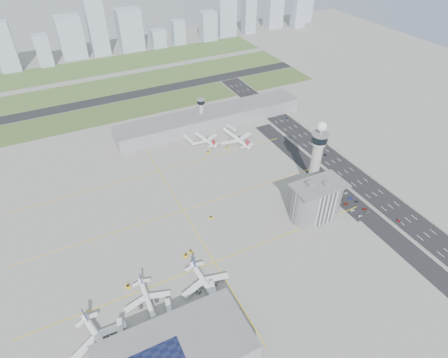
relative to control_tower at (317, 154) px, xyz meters
name	(u,v)px	position (x,y,z in m)	size (l,w,h in m)	color
ground	(244,218)	(-72.00, -8.00, -35.04)	(1000.00, 1000.00, 0.00)	gray
grass_strip_0	(139,107)	(-92.00, 217.00, -35.00)	(480.00, 50.00, 0.08)	#435B2B
grass_strip_1	(123,84)	(-92.00, 292.00, -35.00)	(480.00, 60.00, 0.08)	#43612E
grass_strip_2	(109,65)	(-92.00, 372.00, -35.00)	(480.00, 70.00, 0.08)	#456630
runway	(130,95)	(-92.00, 254.00, -34.98)	(480.00, 22.00, 0.10)	black
highway	(355,179)	(43.00, -8.00, -34.99)	(28.00, 500.00, 0.10)	black
barrier_left	(343,182)	(29.00, -8.00, -34.44)	(0.60, 500.00, 1.20)	#9E9E99
barrier_right	(367,174)	(57.00, -8.00, -34.44)	(0.60, 500.00, 1.20)	#9E9E99
landside_road	(341,193)	(18.00, -18.00, -35.00)	(18.00, 260.00, 0.08)	black
parking_lot	(348,202)	(16.00, -30.00, -34.99)	(20.00, 44.00, 0.10)	black
taxiway_line_h_0	(214,262)	(-112.00, -38.00, -35.04)	(260.00, 0.60, 0.01)	yellow
taxiway_line_h_1	(183,210)	(-112.00, 22.00, -35.04)	(260.00, 0.60, 0.01)	yellow
taxiway_line_h_2	(159,171)	(-112.00, 82.00, -35.04)	(260.00, 0.60, 0.01)	yellow
taxiway_line_v	(183,210)	(-112.00, 22.00, -35.04)	(0.60, 260.00, 0.01)	yellow
control_tower	(317,154)	(0.00, 0.00, 0.00)	(14.00, 14.00, 64.50)	#ADAAA5
secondary_tower	(201,110)	(-42.00, 142.00, -16.24)	(8.60, 8.60, 31.90)	#ADAAA5
admin_building	(316,200)	(-20.01, -30.00, -19.74)	(42.00, 24.00, 33.50)	#B2B2B7
terminal_pier	(211,118)	(-32.00, 140.00, -27.14)	(210.00, 32.00, 15.80)	gray
near_terminal	(175,352)	(-160.07, -90.02, -28.62)	(84.00, 42.00, 13.00)	gray
airplane_near_a	(99,338)	(-195.74, -62.29, -29.45)	(39.93, 33.94, 11.18)	white
airplane_near_b	(147,299)	(-163.39, -49.27, -30.09)	(35.39, 30.09, 9.91)	white
airplane_near_c	(206,282)	(-125.90, -54.57, -29.48)	(39.74, 33.77, 11.13)	white
airplane_far_a	(204,137)	(-53.04, 110.50, -29.85)	(37.06, 31.50, 10.38)	white
airplane_far_b	(236,136)	(-23.29, 96.94, -28.74)	(45.02, 38.26, 12.60)	white
jet_bridge_near_0	(122,342)	(-185.00, -69.00, -32.19)	(14.00, 3.00, 5.70)	silver
jet_bridge_near_1	(171,321)	(-155.00, -69.00, -32.19)	(14.00, 3.00, 5.70)	silver
jet_bridge_near_2	(217,301)	(-125.00, -69.00, -32.19)	(14.00, 3.00, 5.70)	silver
jet_bridge_far_0	(184,137)	(-70.00, 124.00, -32.19)	(14.00, 3.00, 5.70)	silver
jet_bridge_far_1	(227,126)	(-20.00, 124.00, -32.19)	(14.00, 3.00, 5.70)	silver
tug_0	(128,286)	(-171.68, -31.71, -34.04)	(2.37, 3.44, 2.00)	yellow
tug_1	(191,251)	(-123.39, -22.19, -34.18)	(2.04, 2.97, 1.72)	gold
tug_2	(186,255)	(-127.93, -24.25, -34.08)	(2.27, 3.30, 1.92)	#F4AE0F
tug_3	(211,217)	(-95.37, 3.28, -34.14)	(2.13, 3.09, 1.80)	gold
tug_4	(208,152)	(-58.60, 89.77, -34.07)	(2.29, 3.34, 1.94)	yellow
tug_5	(227,148)	(-37.95, 88.02, -34.13)	(2.14, 3.12, 1.81)	yellow
car_lot_0	(360,216)	(12.03, -47.94, -34.40)	(1.52, 3.78, 1.29)	white
car_lot_1	(352,210)	(11.09, -40.14, -34.42)	(1.32, 3.78, 1.24)	#B1B1B1
car_lot_2	(346,204)	(11.66, -31.72, -34.45)	(1.97, 4.26, 1.18)	maroon
car_lot_3	(341,200)	(11.40, -25.59, -34.43)	(1.72, 4.24, 1.23)	black
car_lot_4	(336,195)	(11.79, -19.21, -34.46)	(1.36, 3.38, 1.15)	navy
car_lot_5	(332,193)	(10.70, -15.05, -34.41)	(1.33, 3.80, 1.25)	white
car_lot_6	(367,212)	(20.03, -47.33, -34.45)	(1.97, 4.26, 1.19)	slate
car_lot_7	(365,209)	(21.21, -43.35, -34.48)	(1.58, 3.88, 1.13)	maroon
car_lot_8	(357,201)	(21.96, -33.28, -34.42)	(1.46, 3.62, 1.23)	#26262A
car_lot_9	(350,198)	(20.04, -27.81, -34.39)	(1.37, 3.93, 1.30)	navy
car_lot_10	(346,193)	(21.36, -20.71, -34.47)	(1.90, 4.12, 1.15)	silver
car_lot_11	(340,188)	(21.42, -12.69, -34.48)	(1.57, 3.87, 1.12)	#969697
car_hw_0	(399,221)	(35.34, -65.72, -34.41)	(1.50, 3.72, 1.27)	#B51D2E
car_hw_1	(325,155)	(42.70, 34.10, -34.44)	(1.27, 3.65, 1.20)	black
car_hw_2	(287,118)	(50.98, 113.30, -34.46)	(1.92, 4.17, 1.16)	navy
car_hw_4	(249,101)	(35.23, 171.55, -34.41)	(1.50, 3.72, 1.27)	gray
skyline_bldg_5	(5,47)	(-222.11, 411.66, -1.60)	(25.49, 20.39, 66.89)	#9EADC1
skyline_bldg_6	(43,50)	(-174.68, 409.90, -12.44)	(20.04, 16.03, 45.20)	#9EADC1
skyline_bldg_7	(71,37)	(-131.44, 428.89, -4.43)	(35.76, 28.61, 61.22)	#9EADC1
skyline_bldg_8	(97,27)	(-91.42, 423.56, 6.65)	(26.33, 21.06, 83.39)	#9EADC1
skyline_bldg_9	(130,30)	(-41.73, 424.32, -3.99)	(36.96, 29.57, 62.11)	#9EADC1
skyline_bldg_10	(158,38)	(1.27, 415.68, -21.17)	(23.01, 18.41, 27.75)	#9EADC1
skyline_bldg_11	(178,32)	(36.28, 415.34, -15.56)	(20.22, 16.18, 38.97)	#9EADC1
skyline_bldg_12	(208,26)	(90.17, 413.29, -11.60)	(26.14, 20.92, 46.89)	#9EADC1
skyline_bldg_13	(225,11)	(129.27, 425.27, 5.56)	(32.26, 25.81, 81.20)	#9EADC1
skyline_bldg_14	(249,13)	(172.74, 418.38, -0.67)	(21.59, 17.28, 68.75)	#9EADC1
skyline_bldg_15	(274,10)	(230.83, 427.54, -3.34)	(30.25, 24.20, 63.40)	#9EADC1
skyline_bldg_16	(299,7)	(273.49, 407.96, 0.74)	(23.04, 18.43, 71.56)	#9EADC1
skyline_bldg_17	(305,10)	(310.05, 435.29, -14.51)	(22.64, 18.11, 41.06)	#9EADC1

